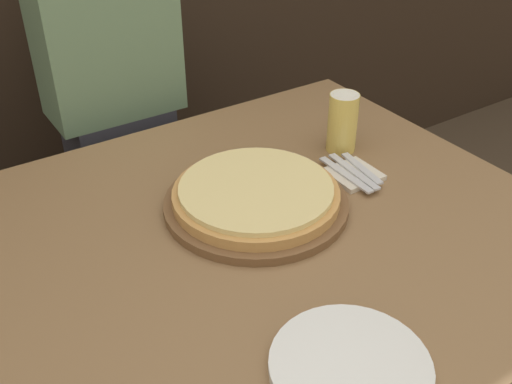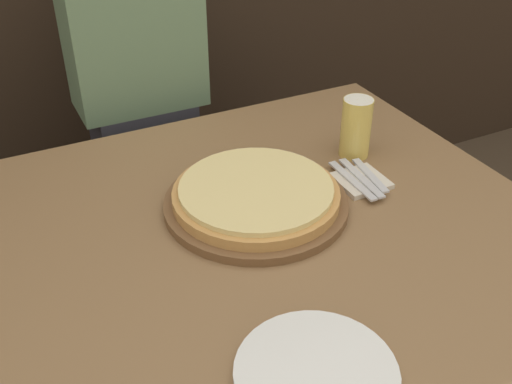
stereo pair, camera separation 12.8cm
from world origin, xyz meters
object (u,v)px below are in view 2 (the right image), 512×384
(dinner_plate, at_px, (316,374))
(dinner_knife, at_px, (361,178))
(beer_glass, at_px, (356,125))
(diner_person, at_px, (144,125))
(pizza_on_board, at_px, (256,197))
(spoon, at_px, (370,175))
(fork, at_px, (352,180))

(dinner_plate, height_order, dinner_knife, dinner_plate)
(beer_glass, distance_m, diner_person, 0.70)
(pizza_on_board, xyz_separation_m, dinner_knife, (0.26, -0.02, -0.01))
(diner_person, bearing_deg, spoon, -63.69)
(pizza_on_board, xyz_separation_m, beer_glass, (0.32, 0.10, 0.06))
(dinner_plate, bearing_deg, fork, 50.35)
(pizza_on_board, distance_m, dinner_knife, 0.26)
(diner_person, bearing_deg, pizza_on_board, -85.37)
(pizza_on_board, xyz_separation_m, dinner_plate, (-0.12, -0.45, -0.02))
(dinner_knife, bearing_deg, beer_glass, 63.07)
(beer_glass, relative_size, diner_person, 0.11)
(beer_glass, xyz_separation_m, dinner_plate, (-0.44, -0.55, -0.07))
(diner_person, bearing_deg, fork, -67.14)
(pizza_on_board, bearing_deg, dinner_plate, -105.08)
(pizza_on_board, height_order, dinner_knife, pizza_on_board)
(dinner_knife, bearing_deg, pizza_on_board, 175.51)
(beer_glass, distance_m, dinner_knife, 0.15)
(dinner_knife, xyz_separation_m, spoon, (0.03, 0.00, 0.00))
(beer_glass, bearing_deg, pizza_on_board, -162.99)
(dinner_knife, bearing_deg, diner_person, 114.61)
(dinner_knife, bearing_deg, spoon, 0.00)
(fork, relative_size, dinner_knife, 1.00)
(beer_glass, xyz_separation_m, diner_person, (-0.37, 0.57, -0.18))
(spoon, bearing_deg, beer_glass, 73.48)
(dinner_plate, relative_size, spoon, 1.67)
(pizza_on_board, xyz_separation_m, fork, (0.23, -0.02, -0.01))
(fork, bearing_deg, spoon, 0.00)
(pizza_on_board, bearing_deg, diner_person, 94.63)
(dinner_plate, bearing_deg, spoon, 46.62)
(fork, height_order, dinner_knife, same)
(beer_glass, distance_m, spoon, 0.14)
(fork, bearing_deg, dinner_plate, -129.65)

